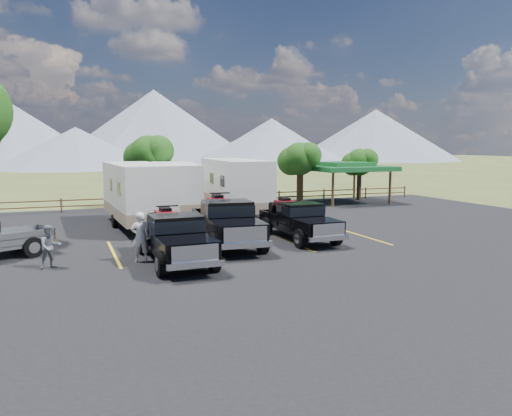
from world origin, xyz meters
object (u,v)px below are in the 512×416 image
object	(u,v)px
pavilion	(345,167)
trailer_left	(137,194)
rig_center	(226,221)
person_a	(140,237)
trailer_right	(235,186)
rig_right	(298,219)
person_b	(50,247)
rig_left	(175,236)
trailer_center	(175,189)

from	to	relation	value
pavilion	trailer_left	world-z (taller)	trailer_left
rig_center	person_a	size ratio (longest dim) A/B	3.56
trailer_right	trailer_left	bearing A→B (deg)	-156.20
rig_right	trailer_right	world-z (taller)	trailer_right
person_b	person_a	bearing A→B (deg)	-18.02
trailer_left	person_b	xyz separation A→B (m)	(-4.36, -8.28, -1.03)
rig_left	rig_right	distance (m)	7.04
rig_center	person_b	size ratio (longest dim) A/B	4.31
pavilion	rig_right	world-z (taller)	pavilion
trailer_left	trailer_right	size ratio (longest dim) A/B	0.97
rig_center	person_b	bearing A→B (deg)	-160.63
trailer_right	trailer_center	bearing A→B (deg)	171.04
person_a	pavilion	bearing A→B (deg)	-137.51
person_a	person_b	bearing A→B (deg)	0.30
rig_left	trailer_center	bearing A→B (deg)	77.14
rig_right	person_b	xyz separation A→B (m)	(-11.08, -1.92, -0.15)
rig_left	pavilion	bearing A→B (deg)	41.57
person_a	person_b	distance (m)	3.27
person_a	trailer_left	bearing A→B (deg)	-94.21
trailer_left	person_b	world-z (taller)	trailer_left
pavilion	person_b	xyz separation A→B (m)	(-21.41, -14.68, -1.94)
rig_left	trailer_center	distance (m)	12.39
trailer_right	rig_center	bearing A→B (deg)	-107.78
rig_left	person_a	distance (m)	1.32
trailer_left	trailer_right	distance (m)	6.91
pavilion	rig_center	xyz separation A→B (m)	(-13.99, -12.77, -1.66)
pavilion	trailer_center	bearing A→B (deg)	-167.38
rig_center	trailer_right	bearing A→B (deg)	73.54
pavilion	person_a	world-z (taller)	pavilion
rig_right	trailer_left	xyz separation A→B (m)	(-6.73, 6.36, 0.88)
rig_right	person_b	distance (m)	11.25
trailer_left	rig_center	bearing A→B (deg)	-67.08
trailer_center	person_a	distance (m)	12.31
trailer_left	person_b	bearing A→B (deg)	-120.48
trailer_left	person_a	bearing A→B (deg)	-100.14
rig_center	rig_left	bearing A→B (deg)	-134.40
rig_center	trailer_left	distance (m)	7.11
rig_right	person_a	world-z (taller)	rig_right
rig_center	trailer_center	size ratio (longest dim) A/B	0.71
rig_left	trailer_right	xyz separation A→B (m)	(6.34, 11.26, 0.88)
rig_center	pavilion	bearing A→B (deg)	47.32
trailer_center	rig_center	bearing A→B (deg)	-81.58
rig_left	person_b	size ratio (longest dim) A/B	3.86
rig_right	person_b	world-z (taller)	rig_right
pavilion	person_b	distance (m)	26.03
person_a	rig_left	bearing A→B (deg)	164.39
rig_left	trailer_center	size ratio (longest dim) A/B	0.64
rig_right	trailer_center	bearing A→B (deg)	112.17
rig_center	rig_right	xyz separation A→B (m)	(3.67, 0.01, -0.14)
rig_right	trailer_center	distance (m)	10.38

